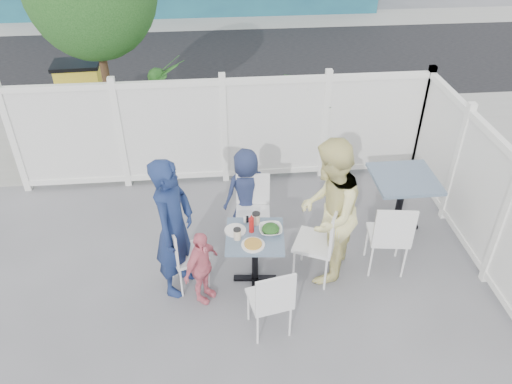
{
  "coord_description": "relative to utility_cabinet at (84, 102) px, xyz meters",
  "views": [
    {
      "loc": [
        -0.04,
        -3.92,
        4.16
      ],
      "look_at": [
        0.39,
        0.65,
        0.96
      ],
      "focal_mm": 35.0,
      "sensor_mm": 36.0,
      "label": 1
    }
  ],
  "objects": [
    {
      "name": "ground",
      "position": [
        2.19,
        -4.0,
        -0.63
      ],
      "size": [
        80.0,
        80.0,
        0.0
      ],
      "primitive_type": "plane",
      "color": "slate"
    },
    {
      "name": "near_sidewalk",
      "position": [
        2.19,
        -0.2,
        -0.62
      ],
      "size": [
        24.0,
        2.6,
        0.01
      ],
      "primitive_type": "cube",
      "color": "gray",
      "rests_on": "ground"
    },
    {
      "name": "street",
      "position": [
        2.19,
        3.5,
        -0.63
      ],
      "size": [
        24.0,
        5.0,
        0.01
      ],
      "primitive_type": "cube",
      "color": "black",
      "rests_on": "ground"
    },
    {
      "name": "far_sidewalk",
      "position": [
        2.19,
        6.6,
        -0.62
      ],
      "size": [
        24.0,
        1.6,
        0.01
      ],
      "primitive_type": "cube",
      "color": "gray",
      "rests_on": "ground"
    },
    {
      "name": "fence_back",
      "position": [
        2.29,
        -1.6,
        0.16
      ],
      "size": [
        5.86,
        0.08,
        1.6
      ],
      "color": "white",
      "rests_on": "ground"
    },
    {
      "name": "fence_right",
      "position": [
        5.19,
        -3.4,
        0.16
      ],
      "size": [
        0.08,
        3.66,
        1.6
      ],
      "rotation": [
        0.0,
        0.0,
        1.57
      ],
      "color": "white",
      "rests_on": "ground"
    },
    {
      "name": "utility_cabinet",
      "position": [
        0.0,
        0.0,
        0.0
      ],
      "size": [
        0.7,
        0.52,
        1.26
      ],
      "primitive_type": "cube",
      "rotation": [
        0.0,
        0.0,
        0.05
      ],
      "color": "gold",
      "rests_on": "ground"
    },
    {
      "name": "potted_shrub_a",
      "position": [
        1.42,
        -0.9,
        0.2
      ],
      "size": [
        1.06,
        1.06,
        1.65
      ],
      "primitive_type": "imported",
      "rotation": [
        0.0,
        0.0,
        4.55
      ],
      "color": "#153D13",
      "rests_on": "ground"
    },
    {
      "name": "potted_shrub_b",
      "position": [
        3.75,
        -1.0,
        0.08
      ],
      "size": [
        1.46,
        1.57,
        1.42
      ],
      "primitive_type": "imported",
      "rotation": [
        0.0,
        0.0,
        5.04
      ],
      "color": "#153D13",
      "rests_on": "ground"
    },
    {
      "name": "main_table",
      "position": [
        2.53,
        -3.75,
        -0.11
      ],
      "size": [
        0.69,
        0.69,
        0.67
      ],
      "rotation": [
        0.0,
        0.0,
        -0.09
      ],
      "color": "#415673",
      "rests_on": "ground"
    },
    {
      "name": "spare_table",
      "position": [
        4.45,
        -2.99,
        0.0
      ],
      "size": [
        0.77,
        0.77,
        0.81
      ],
      "rotation": [
        0.0,
        0.0,
        0.0
      ],
      "color": "#415673",
      "rests_on": "ground"
    },
    {
      "name": "chair_left",
      "position": [
        1.72,
        -3.75,
        -0.12
      ],
      "size": [
        0.5,
        0.5,
        0.87
      ],
      "rotation": [
        0.0,
        0.0,
        -1.2
      ],
      "color": "white",
      "rests_on": "ground"
    },
    {
      "name": "chair_right",
      "position": [
        3.29,
        -3.77,
        -0.05
      ],
      "size": [
        0.59,
        0.6,
        1.0
      ],
      "rotation": [
        0.0,
        0.0,
        1.14
      ],
      "color": "white",
      "rests_on": "ground"
    },
    {
      "name": "chair_back",
      "position": [
        2.57,
        -3.0,
        -0.1
      ],
      "size": [
        0.45,
        0.43,
        0.91
      ],
      "rotation": [
        0.0,
        0.0,
        3.05
      ],
      "color": "white",
      "rests_on": "ground"
    },
    {
      "name": "chair_near",
      "position": [
        2.62,
        -4.54,
        -0.11
      ],
      "size": [
        0.47,
        0.46,
        0.88
      ],
      "rotation": [
        0.0,
        0.0,
        0.21
      ],
      "color": "white",
      "rests_on": "ground"
    },
    {
      "name": "chair_spare",
      "position": [
        4.06,
        -3.75,
        -0.06
      ],
      "size": [
        0.5,
        0.48,
        0.97
      ],
      "rotation": [
        0.0,
        0.0,
        -0.14
      ],
      "color": "white",
      "rests_on": "ground"
    },
    {
      "name": "man",
      "position": [
        1.67,
        -3.75,
        0.2
      ],
      "size": [
        0.6,
        0.71,
        1.67
      ],
      "primitive_type": "imported",
      "rotation": [
        0.0,
        0.0,
        1.19
      ],
      "color": "navy",
      "rests_on": "ground"
    },
    {
      "name": "woman",
      "position": [
        3.33,
        -3.7,
        0.25
      ],
      "size": [
        0.96,
        1.05,
        1.75
      ],
      "primitive_type": "imported",
      "rotation": [
        0.0,
        0.0,
        -2.0
      ],
      "color": "yellow",
      "rests_on": "ground"
    },
    {
      "name": "boy",
      "position": [
        2.51,
        -2.82,
        -0.04
      ],
      "size": [
        0.68,
        0.56,
        1.18
      ],
      "primitive_type": "imported",
      "rotation": [
        0.0,
        0.0,
        3.52
      ],
      "color": "#1F294B",
      "rests_on": "ground"
    },
    {
      "name": "toddler",
      "position": [
        1.93,
        -3.98,
        -0.17
      ],
      "size": [
        0.5,
        0.56,
        0.92
      ],
      "primitive_type": "imported",
      "rotation": [
        0.0,
        0.0,
        0.91
      ],
      "color": "pink",
      "rests_on": "ground"
    },
    {
      "name": "plate_main",
      "position": [
        2.49,
        -3.92,
        0.05
      ],
      "size": [
        0.25,
        0.25,
        0.02
      ],
      "primitive_type": "cylinder",
      "color": "white",
      "rests_on": "main_table"
    },
    {
      "name": "plate_side",
      "position": [
        2.32,
        -3.66,
        0.05
      ],
      "size": [
        0.24,
        0.24,
        0.02
      ],
      "primitive_type": "cylinder",
      "color": "white",
      "rests_on": "main_table"
    },
    {
      "name": "salad_bowl",
      "position": [
        2.7,
        -3.72,
        0.07
      ],
      "size": [
        0.26,
        0.26,
        0.06
      ],
      "primitive_type": "imported",
      "color": "white",
      "rests_on": "main_table"
    },
    {
      "name": "coffee_cup_a",
      "position": [
        2.33,
        -3.79,
        0.1
      ],
      "size": [
        0.08,
        0.08,
        0.12
      ],
      "primitive_type": "cylinder",
      "color": "beige",
      "rests_on": "main_table"
    },
    {
      "name": "coffee_cup_b",
      "position": [
        2.56,
        -3.55,
        0.1
      ],
      "size": [
        0.09,
        0.09,
        0.13
      ],
      "primitive_type": "cylinder",
      "color": "beige",
      "rests_on": "main_table"
    },
    {
      "name": "ketchup_bottle",
      "position": [
        2.5,
        -3.69,
        0.13
      ],
      "size": [
        0.06,
        0.06,
        0.18
      ],
      "primitive_type": "cylinder",
      "color": "#AF1412",
      "rests_on": "main_table"
    },
    {
      "name": "salt_shaker",
      "position": [
        2.44,
        -3.52,
        0.08
      ],
      "size": [
        0.03,
        0.03,
        0.07
      ],
      "primitive_type": "cylinder",
      "color": "white",
      "rests_on": "main_table"
    },
    {
      "name": "pepper_shaker",
      "position": [
        2.46,
        -3.51,
        0.08
      ],
      "size": [
        0.03,
        0.03,
        0.07
      ],
      "primitive_type": "cylinder",
      "color": "black",
      "rests_on": "main_table"
    }
  ]
}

